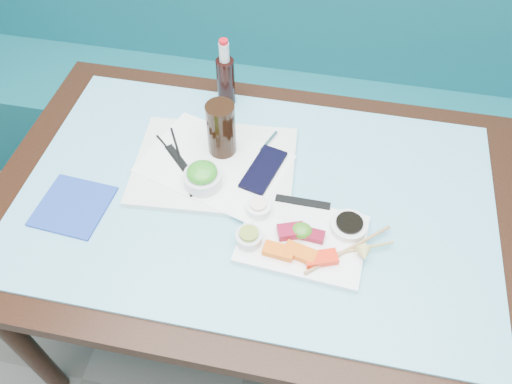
% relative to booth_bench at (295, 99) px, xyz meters
% --- Properties ---
extents(booth_bench, '(3.00, 0.56, 1.17)m').
position_rel_booth_bench_xyz_m(booth_bench, '(0.00, 0.00, 0.00)').
color(booth_bench, '#0F5861').
rests_on(booth_bench, ground).
extents(dining_table, '(1.40, 0.90, 0.75)m').
position_rel_booth_bench_xyz_m(dining_table, '(0.00, -0.84, 0.29)').
color(dining_table, black).
rests_on(dining_table, ground).
extents(glass_top, '(1.22, 0.76, 0.01)m').
position_rel_booth_bench_xyz_m(glass_top, '(0.00, -0.84, 0.38)').
color(glass_top, '#68B8D1').
rests_on(glass_top, dining_table).
extents(sashimi_plate, '(0.31, 0.23, 0.02)m').
position_rel_booth_bench_xyz_m(sashimi_plate, '(0.14, -0.95, 0.39)').
color(sashimi_plate, white).
rests_on(sashimi_plate, glass_top).
extents(salmon_left, '(0.08, 0.04, 0.02)m').
position_rel_booth_bench_xyz_m(salmon_left, '(0.09, -1.01, 0.41)').
color(salmon_left, '#F55D09').
rests_on(salmon_left, sashimi_plate).
extents(salmon_mid, '(0.08, 0.05, 0.02)m').
position_rel_booth_bench_xyz_m(salmon_mid, '(0.14, -1.00, 0.41)').
color(salmon_mid, '#EF5C09').
rests_on(salmon_mid, sashimi_plate).
extents(salmon_right, '(0.08, 0.06, 0.02)m').
position_rel_booth_bench_xyz_m(salmon_right, '(0.19, -1.01, 0.41)').
color(salmon_right, '#FF250A').
rests_on(salmon_right, sashimi_plate).
extents(tuna_left, '(0.07, 0.06, 0.02)m').
position_rel_booth_bench_xyz_m(tuna_left, '(0.11, -0.95, 0.41)').
color(tuna_left, maroon).
rests_on(tuna_left, sashimi_plate).
extents(tuna_right, '(0.05, 0.04, 0.02)m').
position_rel_booth_bench_xyz_m(tuna_right, '(0.16, -0.95, 0.41)').
color(tuna_right, maroon).
rests_on(tuna_right, sashimi_plate).
extents(seaweed_garnish, '(0.06, 0.06, 0.03)m').
position_rel_booth_bench_xyz_m(seaweed_garnish, '(0.13, -0.94, 0.41)').
color(seaweed_garnish, '#3C7E1D').
rests_on(seaweed_garnish, sashimi_plate).
extents(ramekin_wasabi, '(0.08, 0.08, 0.03)m').
position_rel_booth_bench_xyz_m(ramekin_wasabi, '(0.01, -0.99, 0.41)').
color(ramekin_wasabi, silver).
rests_on(ramekin_wasabi, sashimi_plate).
extents(wasabi_fill, '(0.05, 0.05, 0.01)m').
position_rel_booth_bench_xyz_m(wasabi_fill, '(0.01, -0.99, 0.43)').
color(wasabi_fill, olive).
rests_on(wasabi_fill, ramekin_wasabi).
extents(ramekin_ginger, '(0.07, 0.07, 0.03)m').
position_rel_booth_bench_xyz_m(ramekin_ginger, '(0.02, -0.90, 0.41)').
color(ramekin_ginger, white).
rests_on(ramekin_ginger, sashimi_plate).
extents(ginger_fill, '(0.05, 0.05, 0.01)m').
position_rel_booth_bench_xyz_m(ginger_fill, '(0.02, -0.90, 0.43)').
color(ginger_fill, '#FCE2CF').
rests_on(ginger_fill, ramekin_ginger).
extents(soy_dish, '(0.11, 0.11, 0.02)m').
position_rel_booth_bench_xyz_m(soy_dish, '(0.24, -0.90, 0.41)').
color(soy_dish, white).
rests_on(soy_dish, sashimi_plate).
extents(soy_fill, '(0.07, 0.07, 0.01)m').
position_rel_booth_bench_xyz_m(soy_fill, '(0.24, -0.90, 0.42)').
color(soy_fill, black).
rests_on(soy_fill, soy_dish).
extents(lemon_wedge, '(0.04, 0.04, 0.04)m').
position_rel_booth_bench_xyz_m(lemon_wedge, '(0.28, -0.98, 0.42)').
color(lemon_wedge, '#D7C366').
rests_on(lemon_wedge, sashimi_plate).
extents(chopstick_sleeve, '(0.14, 0.02, 0.00)m').
position_rel_booth_bench_xyz_m(chopstick_sleeve, '(0.12, -0.85, 0.40)').
color(chopstick_sleeve, black).
rests_on(chopstick_sleeve, sashimi_plate).
extents(wooden_chopstick_a, '(0.19, 0.18, 0.01)m').
position_rel_booth_bench_xyz_m(wooden_chopstick_a, '(0.25, -0.97, 0.40)').
color(wooden_chopstick_a, '#A77D4E').
rests_on(wooden_chopstick_a, sashimi_plate).
extents(wooden_chopstick_b, '(0.19, 0.09, 0.01)m').
position_rel_booth_bench_xyz_m(wooden_chopstick_b, '(0.26, -0.97, 0.40)').
color(wooden_chopstick_b, tan).
rests_on(wooden_chopstick_b, sashimi_plate).
extents(serving_tray, '(0.45, 0.36, 0.02)m').
position_rel_booth_bench_xyz_m(serving_tray, '(-0.13, -0.77, 0.39)').
color(serving_tray, white).
rests_on(serving_tray, glass_top).
extents(paper_placemat, '(0.43, 0.36, 0.00)m').
position_rel_booth_bench_xyz_m(paper_placemat, '(-0.13, -0.77, 0.40)').
color(paper_placemat, white).
rests_on(paper_placemat, serving_tray).
extents(seaweed_bowl, '(0.12, 0.12, 0.04)m').
position_rel_booth_bench_xyz_m(seaweed_bowl, '(-0.14, -0.84, 0.42)').
color(seaweed_bowl, silver).
rests_on(seaweed_bowl, serving_tray).
extents(seaweed_salad, '(0.09, 0.09, 0.04)m').
position_rel_booth_bench_xyz_m(seaweed_salad, '(-0.14, -0.84, 0.45)').
color(seaweed_salad, '#2E9121').
rests_on(seaweed_salad, seaweed_bowl).
extents(cola_glass, '(0.10, 0.10, 0.16)m').
position_rel_booth_bench_xyz_m(cola_glass, '(-0.12, -0.71, 0.48)').
color(cola_glass, black).
rests_on(cola_glass, serving_tray).
extents(navy_pouch, '(0.11, 0.17, 0.01)m').
position_rel_booth_bench_xyz_m(navy_pouch, '(0.01, -0.77, 0.41)').
color(navy_pouch, black).
rests_on(navy_pouch, serving_tray).
extents(fork, '(0.04, 0.08, 0.01)m').
position_rel_booth_bench_xyz_m(fork, '(0.00, -0.66, 0.40)').
color(fork, silver).
rests_on(fork, serving_tray).
extents(black_chopstick_a, '(0.18, 0.16, 0.01)m').
position_rel_booth_bench_xyz_m(black_chopstick_a, '(-0.23, -0.78, 0.40)').
color(black_chopstick_a, black).
rests_on(black_chopstick_a, serving_tray).
extents(black_chopstick_b, '(0.13, 0.23, 0.01)m').
position_rel_booth_bench_xyz_m(black_chopstick_b, '(-0.22, -0.78, 0.40)').
color(black_chopstick_b, black).
rests_on(black_chopstick_b, serving_tray).
extents(tray_sleeve, '(0.11, 0.11, 0.00)m').
position_rel_booth_bench_xyz_m(tray_sleeve, '(-0.22, -0.78, 0.40)').
color(tray_sleeve, black).
rests_on(tray_sleeve, serving_tray).
extents(cola_bottle_body, '(0.06, 0.06, 0.15)m').
position_rel_booth_bench_xyz_m(cola_bottle_body, '(-0.16, -0.50, 0.46)').
color(cola_bottle_body, black).
rests_on(cola_bottle_body, glass_top).
extents(cola_bottle_neck, '(0.04, 0.04, 0.06)m').
position_rel_booth_bench_xyz_m(cola_bottle_neck, '(-0.16, -0.50, 0.56)').
color(cola_bottle_neck, silver).
rests_on(cola_bottle_neck, cola_bottle_body).
extents(cola_bottle_cap, '(0.03, 0.03, 0.01)m').
position_rel_booth_bench_xyz_m(cola_bottle_cap, '(-0.16, -0.50, 0.60)').
color(cola_bottle_cap, red).
rests_on(cola_bottle_cap, cola_bottle_neck).
extents(blue_napkin, '(0.18, 0.18, 0.01)m').
position_rel_booth_bench_xyz_m(blue_napkin, '(-0.45, -0.97, 0.39)').
color(blue_napkin, navy).
rests_on(blue_napkin, glass_top).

